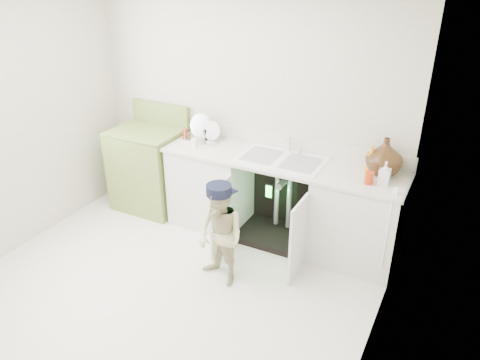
# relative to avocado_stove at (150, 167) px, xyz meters

# --- Properties ---
(ground) EXTENTS (3.50, 3.50, 0.00)m
(ground) POSITION_rel_avocado_stove_xyz_m (1.07, -1.18, -0.49)
(ground) COLOR beige
(ground) RESTS_ON ground
(room_shell) EXTENTS (6.00, 5.50, 1.26)m
(room_shell) POSITION_rel_avocado_stove_xyz_m (1.07, -1.18, 0.76)
(room_shell) COLOR beige
(room_shell) RESTS_ON ground
(counter_run) EXTENTS (2.44, 1.02, 1.25)m
(counter_run) POSITION_rel_avocado_stove_xyz_m (1.65, 0.03, -0.01)
(counter_run) COLOR silver
(counter_run) RESTS_ON ground
(avocado_stove) EXTENTS (0.76, 0.65, 1.18)m
(avocado_stove) POSITION_rel_avocado_stove_xyz_m (0.00, 0.00, 0.00)
(avocado_stove) COLOR olive
(avocado_stove) RESTS_ON ground
(repair_worker) EXTENTS (0.55, 0.80, 0.97)m
(repair_worker) POSITION_rel_avocado_stove_xyz_m (1.43, -0.87, 0.00)
(repair_worker) COLOR #C3B58C
(repair_worker) RESTS_ON ground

